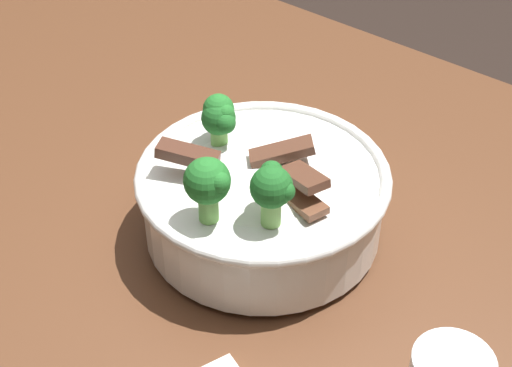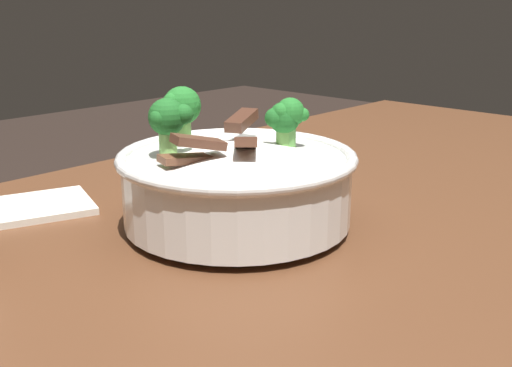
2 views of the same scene
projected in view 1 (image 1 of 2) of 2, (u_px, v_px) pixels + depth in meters
The scene contains 2 objects.
dining_table at pixel (232, 239), 0.90m from camera, with size 1.54×0.78×0.82m.
rice_bowl at pixel (262, 194), 0.75m from camera, with size 0.25×0.25×0.14m.
Camera 1 is at (0.44, -0.49, 1.35)m, focal length 53.13 mm.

